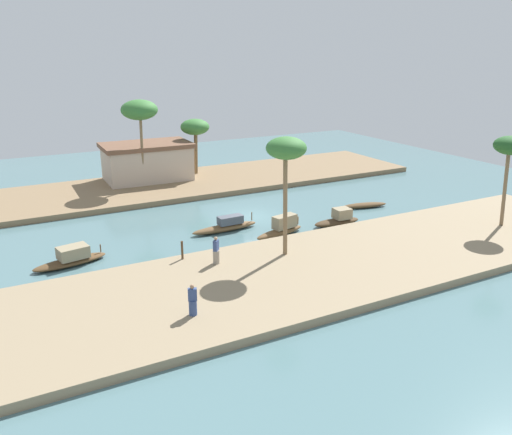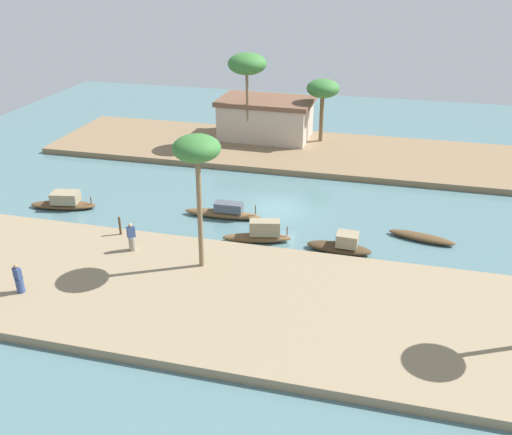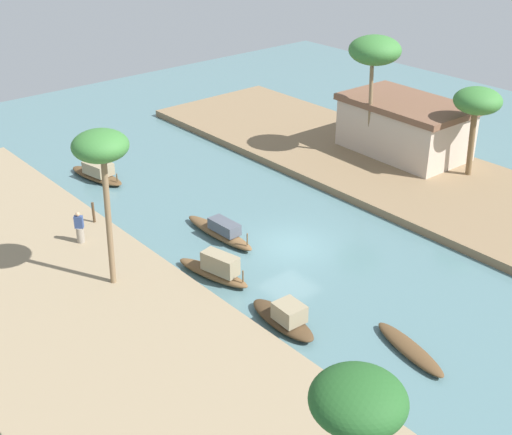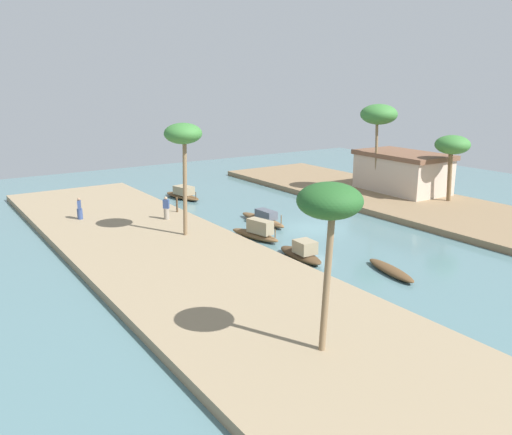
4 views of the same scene
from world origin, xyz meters
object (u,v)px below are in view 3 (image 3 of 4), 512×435
(palm_tree_right_tall, at_px, (375,51))
(riverside_building, at_px, (405,126))
(sampan_with_tall_canopy, at_px, (216,269))
(sampan_open_hull, at_px, (410,349))
(person_on_near_bank, at_px, (80,230))
(palm_tree_right_short, at_px, (478,102))
(palm_tree_left_far, at_px, (358,405))
(sampan_with_red_awning, at_px, (97,173))
(palm_tree_left_near, at_px, (101,150))
(sampan_downstream_large, at_px, (284,318))
(mooring_post, at_px, (93,212))
(sampan_upstream_small, at_px, (220,231))

(palm_tree_right_tall, xyz_separation_m, riverside_building, (1.07, 2.28, -5.01))
(palm_tree_right_tall, bearing_deg, riverside_building, 64.93)
(sampan_with_tall_canopy, height_order, sampan_open_hull, sampan_with_tall_canopy)
(person_on_near_bank, bearing_deg, sampan_with_tall_canopy, -18.65)
(sampan_with_tall_canopy, bearing_deg, palm_tree_right_short, 74.29)
(palm_tree_left_far, bearing_deg, sampan_open_hull, 118.43)
(person_on_near_bank, bearing_deg, palm_tree_right_short, 24.18)
(sampan_open_hull, relative_size, riverside_building, 0.48)
(sampan_with_tall_canopy, height_order, palm_tree_right_tall, palm_tree_right_tall)
(sampan_with_red_awning, xyz_separation_m, palm_tree_left_near, (11.65, -5.48, 6.37))
(sampan_downstream_large, relative_size, mooring_post, 3.33)
(palm_tree_right_short, relative_size, riverside_building, 0.65)
(sampan_with_red_awning, xyz_separation_m, riverside_building, (9.95, 16.92, 1.79))
(sampan_open_hull, height_order, palm_tree_right_short, palm_tree_right_short)
(sampan_upstream_small, distance_m, palm_tree_left_near, 9.27)
(palm_tree_left_near, xyz_separation_m, riverside_building, (-1.69, 22.40, -4.58))
(riverside_building, bearing_deg, sampan_downstream_large, -63.07)
(sampan_with_red_awning, relative_size, palm_tree_right_short, 0.84)
(sampan_open_hull, distance_m, palm_tree_left_far, 11.76)
(sampan_with_tall_canopy, xyz_separation_m, palm_tree_right_tall, (-4.96, 16.08, 6.69))
(sampan_with_red_awning, height_order, riverside_building, riverside_building)
(palm_tree_left_near, xyz_separation_m, palm_tree_right_tall, (-2.76, 20.12, 0.43))
(mooring_post, xyz_separation_m, riverside_building, (4.12, 20.27, 1.19))
(sampan_open_hull, height_order, palm_tree_left_far, palm_tree_left_far)
(sampan_downstream_large, relative_size, palm_tree_right_tall, 0.49)
(palm_tree_left_far, bearing_deg, palm_tree_left_near, 171.39)
(mooring_post, relative_size, riverside_building, 0.14)
(person_on_near_bank, bearing_deg, palm_tree_left_near, -54.27)
(sampan_with_tall_canopy, xyz_separation_m, riverside_building, (-3.89, 18.36, 1.69))
(palm_tree_right_tall, relative_size, riverside_building, 0.93)
(sampan_with_red_awning, bearing_deg, sampan_downstream_large, -15.11)
(sampan_downstream_large, bearing_deg, sampan_open_hull, 32.48)
(mooring_post, distance_m, palm_tree_right_short, 22.56)
(sampan_with_red_awning, xyz_separation_m, sampan_with_tall_canopy, (13.84, -1.44, 0.10))
(palm_tree_right_short, bearing_deg, mooring_post, -114.08)
(sampan_downstream_large, relative_size, riverside_building, 0.45)
(sampan_with_red_awning, height_order, sampan_downstream_large, sampan_downstream_large)
(person_on_near_bank, relative_size, palm_tree_left_far, 0.26)
(sampan_with_tall_canopy, distance_m, mooring_post, 8.25)
(palm_tree_right_tall, distance_m, riverside_building, 5.60)
(sampan_with_red_awning, height_order, palm_tree_left_near, palm_tree_left_near)
(sampan_upstream_small, height_order, riverside_building, riverside_building)
(sampan_with_tall_canopy, height_order, person_on_near_bank, person_on_near_bank)
(palm_tree_right_tall, xyz_separation_m, palm_tree_right_short, (6.01, 2.28, -2.21))
(sampan_with_red_awning, xyz_separation_m, sampan_open_hull, (23.16, 1.03, -0.23))
(palm_tree_right_short, bearing_deg, palm_tree_left_far, -62.17)
(person_on_near_bank, distance_m, mooring_post, 2.18)
(palm_tree_left_far, distance_m, riverside_building, 30.99)
(sampan_with_tall_canopy, distance_m, sampan_downstream_large, 4.81)
(riverside_building, bearing_deg, sampan_upstream_small, -85.17)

